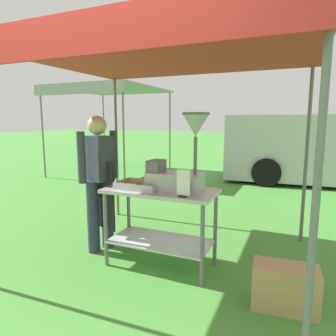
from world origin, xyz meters
name	(u,v)px	position (x,y,z in m)	size (l,w,h in m)	color
ground_plane	(235,180)	(0.00, 6.00, 0.00)	(70.00, 70.00, 0.00)	#478E38
stall_canopy	(164,58)	(0.19, 0.96, 2.18)	(3.00, 2.58, 2.25)	slate
donut_cart	(161,210)	(0.19, 0.86, 0.62)	(1.17, 0.58, 0.84)	#B7B7BC
donut_tray	(139,186)	(-0.04, 0.81, 0.87)	(0.46, 0.32, 0.07)	#B7B7BC
donut_fryer	(180,163)	(0.39, 0.89, 1.13)	(0.63, 0.28, 0.79)	#B7B7BC
menu_sign	(183,185)	(0.52, 0.65, 0.96)	(0.13, 0.05, 0.26)	black
vendor	(99,176)	(-0.65, 0.94, 0.90)	(0.46, 0.53, 1.61)	#2D3347
supply_crate	(285,287)	(1.45, 0.58, 0.18)	(0.54, 0.32, 0.37)	tan
neighbour_tent	(110,91)	(-3.59, 5.56, 2.40)	(2.74, 3.00, 2.48)	slate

